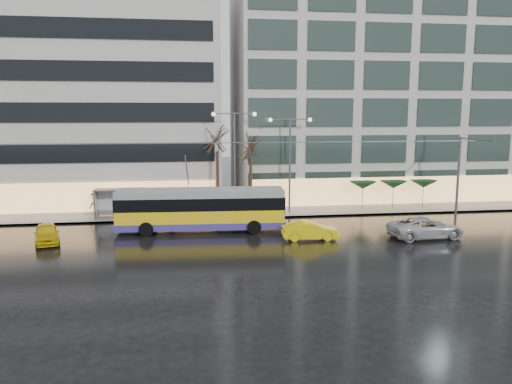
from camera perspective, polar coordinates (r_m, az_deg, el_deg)
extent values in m
plane|color=black|center=(34.39, -3.99, -6.39)|extent=(140.00, 140.00, 0.00)
cube|color=gray|center=(48.12, -2.80, -1.80)|extent=(80.00, 10.00, 0.15)
cube|color=slate|center=(43.29, -2.20, -3.03)|extent=(80.00, 0.10, 0.15)
cube|color=#B9B7B1|center=(53.88, -23.20, 10.49)|extent=(34.00, 14.00, 22.00)
cube|color=#B9B7B1|center=(56.34, 14.51, 12.37)|extent=(32.00, 14.00, 25.00)
cube|color=yellow|center=(39.02, -6.31, -2.86)|extent=(12.91, 3.37, 1.60)
cube|color=#3F3381|center=(39.14, -6.30, -3.62)|extent=(12.95, 3.42, 0.53)
cube|color=black|center=(38.80, -6.34, -1.17)|extent=(12.93, 3.40, 0.96)
cube|color=gray|center=(38.67, -6.36, -0.08)|extent=(12.91, 3.37, 0.53)
cube|color=black|center=(39.18, 3.09, -1.26)|extent=(0.20, 2.45, 1.38)
cube|color=black|center=(39.53, -15.69, -1.50)|extent=(0.20, 2.45, 1.38)
cylinder|color=black|center=(40.54, -0.52, -3.20)|extent=(1.08, 0.43, 1.06)
cylinder|color=black|center=(37.95, -0.22, -4.05)|extent=(1.08, 0.43, 1.06)
cylinder|color=black|center=(40.76, -11.96, -3.33)|extent=(1.08, 0.43, 1.06)
cylinder|color=black|center=(38.18, -12.45, -4.19)|extent=(1.08, 0.43, 1.06)
cylinder|color=#595B60|center=(39.50, -7.91, 2.34)|extent=(0.29, 3.96, 2.80)
cylinder|color=#595B60|center=(40.03, -7.87, 2.43)|extent=(0.29, 3.96, 2.80)
cylinder|color=#595B60|center=(48.45, 22.10, 1.72)|extent=(0.24, 0.24, 7.00)
cube|color=#595B60|center=(46.04, 23.91, 5.51)|extent=(0.10, 5.00, 0.10)
cylinder|color=#595B60|center=(39.02, -3.23, 5.61)|extent=(42.00, 0.04, 0.04)
cylinder|color=#595B60|center=(39.52, -3.30, 5.65)|extent=(42.00, 0.04, 0.04)
cube|color=#595B60|center=(44.43, -15.36, 0.28)|extent=(4.20, 1.60, 0.12)
cube|color=silver|center=(45.31, -15.18, -1.15)|extent=(4.00, 0.05, 2.20)
cube|color=white|center=(44.94, -17.88, -1.36)|extent=(0.10, 1.40, 2.20)
cylinder|color=#595B60|center=(44.25, -17.97, -1.52)|extent=(0.10, 0.10, 2.40)
cylinder|color=#595B60|center=(45.61, -17.67, -1.20)|extent=(0.10, 0.10, 2.40)
cylinder|color=#595B60|center=(43.73, -12.80, -1.42)|extent=(0.10, 0.10, 2.40)
cylinder|color=#595B60|center=(45.10, -12.66, -1.10)|extent=(0.10, 0.10, 2.40)
cylinder|color=#595B60|center=(44.30, -2.47, 3.24)|extent=(0.18, 0.18, 9.00)
cylinder|color=#595B60|center=(43.99, -3.69, 8.93)|extent=(1.80, 0.10, 0.10)
cylinder|color=#595B60|center=(44.16, -1.33, 8.95)|extent=(1.80, 0.10, 0.10)
sphere|color=#FFF2CC|center=(43.93, -4.87, 8.85)|extent=(0.36, 0.36, 0.36)
sphere|color=#FFF2CC|center=(44.28, -0.16, 8.89)|extent=(0.36, 0.36, 0.36)
cylinder|color=#595B60|center=(45.08, 3.88, 3.01)|extent=(0.18, 0.18, 8.50)
cylinder|color=#595B60|center=(44.65, 2.79, 8.30)|extent=(1.80, 0.10, 0.10)
cylinder|color=#595B60|center=(45.02, 5.07, 8.28)|extent=(1.80, 0.10, 0.10)
sphere|color=#FFF2CC|center=(44.49, 1.64, 8.24)|extent=(0.36, 0.36, 0.36)
sphere|color=#FFF2CC|center=(45.24, 6.19, 8.21)|extent=(0.36, 0.36, 0.36)
cylinder|color=black|center=(44.58, -4.40, 1.06)|extent=(0.28, 0.28, 5.60)
cylinder|color=black|center=(45.12, -0.60, 0.73)|extent=(0.28, 0.28, 4.90)
cylinder|color=#595B60|center=(47.63, 12.06, -0.67)|extent=(0.06, 0.06, 2.20)
cone|color=#103C1B|center=(47.44, 12.11, 0.76)|extent=(2.50, 2.50, 0.70)
cylinder|color=#595B60|center=(48.73, 15.37, -0.57)|extent=(0.06, 0.06, 2.20)
cone|color=#103C1B|center=(48.55, 15.43, 0.82)|extent=(2.50, 2.50, 0.70)
cylinder|color=#595B60|center=(50.00, 18.53, -0.48)|extent=(0.06, 0.06, 2.20)
cone|color=#103C1B|center=(49.82, 18.60, 0.88)|extent=(2.50, 2.50, 0.70)
imported|color=gold|center=(38.41, -22.80, -4.38)|extent=(2.65, 4.31, 1.37)
imported|color=yellow|center=(36.55, 6.18, -4.40)|extent=(4.15, 1.68, 1.34)
imported|color=#B4B4B9|center=(38.88, 18.85, -3.87)|extent=(5.69, 2.91, 1.54)
imported|color=black|center=(45.24, -13.43, -1.60)|extent=(0.68, 0.56, 1.62)
imported|color=#EE4F67|center=(45.08, -13.48, -0.43)|extent=(1.22, 1.23, 0.88)
imported|color=black|center=(45.63, -9.76, -1.23)|extent=(0.93, 0.74, 1.87)
imported|color=black|center=(45.94, -17.85, -1.49)|extent=(1.34, 1.00, 1.85)
imported|color=black|center=(45.80, -17.90, -0.47)|extent=(1.02, 1.02, 0.72)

